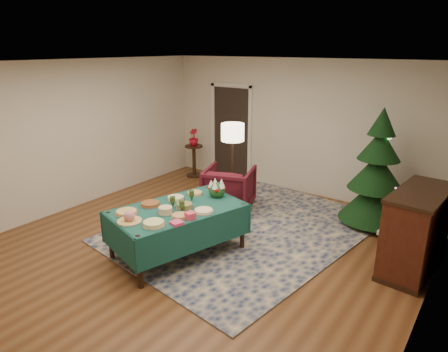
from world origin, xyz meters
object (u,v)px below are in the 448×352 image
Objects in this scene: christmas_tree at (376,174)px; piano at (416,232)px; floor_lamp at (233,138)px; buffet_table at (178,217)px; gift_box at (190,216)px; potted_plant at (194,141)px; armchair at (229,186)px; side_table at (194,161)px.

piano is at bearing -52.72° from christmas_tree.
buffet_table is at bearing -82.52° from floor_lamp.
potted_plant is (-2.56, 3.16, 0.07)m from gift_box.
armchair is at bearing -160.85° from christmas_tree.
gift_box reaches higher than side_table.
piano is at bearing -3.47° from floor_lamp.
potted_plant reaches higher than armchair.
armchair is at bearing 101.77° from buffet_table.
floor_lamp is at bearing -32.99° from potted_plant.
christmas_tree is at bearing -4.10° from side_table.
floor_lamp is 2.47m from christmas_tree.
piano is (2.47, 1.72, -0.22)m from gift_box.
christmas_tree is at bearing 60.79° from gift_box.
buffet_table is at bearing -54.03° from side_table.
floor_lamp reaches higher than potted_plant.
side_table is 4.21m from christmas_tree.
buffet_table is at bearing 155.28° from gift_box.
side_table is (-1.77, 1.13, -0.08)m from armchair.
floor_lamp is 2.53m from side_table.
potted_plant is (0.00, 0.00, 0.49)m from side_table.
gift_box is at bearing -51.01° from side_table.
buffet_table is 2.84× the size of side_table.
christmas_tree reaches higher than buffet_table.
floor_lamp is 4.21× the size of potted_plant.
christmas_tree reaches higher than side_table.
gift_box is 3.02m from piano.
armchair is (-0.39, 1.85, -0.14)m from buffet_table.
side_table is at bearing 125.97° from buffet_table.
potted_plant reaches higher than gift_box.
gift_box is 0.16× the size of side_table.
piano is at bearing 34.78° from gift_box.
christmas_tree is 1.48m from piano.
armchair is at bearing 111.07° from gift_box.
christmas_tree is 1.47× the size of piano.
floor_lamp reaches higher than gift_box.
armchair is at bearing 140.87° from floor_lamp.
side_table is at bearing 180.00° from potted_plant.
buffet_table is 1.04× the size of christmas_tree.
potted_plant is at bearing 163.99° from piano.
potted_plant is 5.24m from piano.
christmas_tree is at bearing 53.28° from buffet_table.
armchair is (-0.78, 2.03, -0.33)m from gift_box.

